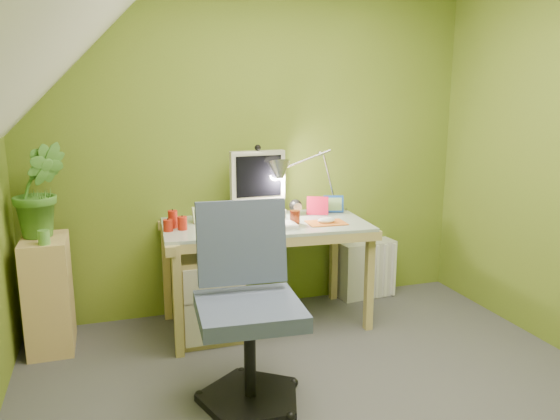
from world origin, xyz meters
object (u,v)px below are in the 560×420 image
object	(u,v)px
desk	(266,274)
radiator	(366,269)
side_ledge	(49,294)
desk_lamp	(319,168)
potted_plant	(40,190)
task_chair	(249,306)
monitor	(258,177)

from	to	relation	value
desk	radiator	bearing A→B (deg)	20.66
desk	side_ledge	bearing A→B (deg)	-179.11
desk_lamp	potted_plant	world-z (taller)	desk_lamp
side_ledge	desk	bearing A→B (deg)	-3.05
desk	radiator	xyz separation A→B (m)	(0.90, 0.27, -0.14)
task_chair	radiator	size ratio (longest dim) A/B	2.40
desk_lamp	task_chair	size ratio (longest dim) A/B	0.62
potted_plant	desk_lamp	bearing A→B (deg)	1.79
potted_plant	radiator	world-z (taller)	potted_plant
desk	monitor	distance (m)	0.66
side_ledge	potted_plant	size ratio (longest dim) A/B	1.23
desk	side_ledge	size ratio (longest dim) A/B	1.90
side_ledge	radiator	size ratio (longest dim) A/B	1.61
monitor	task_chair	distance (m)	1.24
side_ledge	task_chair	xyz separation A→B (m)	(1.02, -0.98, 0.17)
desk_lamp	radiator	xyz separation A→B (m)	(0.45, 0.09, -0.83)
desk	side_ledge	xyz separation A→B (m)	(-1.37, 0.07, -0.01)
monitor	task_chair	xyz separation A→B (m)	(-0.35, -1.09, -0.47)
radiator	side_ledge	bearing A→B (deg)	178.88
potted_plant	radiator	bearing A→B (deg)	3.71
desk_lamp	radiator	distance (m)	0.94
task_chair	radiator	bearing A→B (deg)	47.35
monitor	task_chair	world-z (taller)	monitor
side_ledge	task_chair	size ratio (longest dim) A/B	0.67
desk	potted_plant	bearing A→B (deg)	178.81
radiator	desk	bearing A→B (deg)	-169.35
desk	task_chair	world-z (taller)	task_chair
desk_lamp	potted_plant	xyz separation A→B (m)	(-1.82, -0.06, -0.05)
task_chair	desk	bearing A→B (deg)	72.87
desk_lamp	task_chair	bearing A→B (deg)	-113.23
side_ledge	radiator	bearing A→B (deg)	4.96
desk_lamp	radiator	size ratio (longest dim) A/B	1.49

